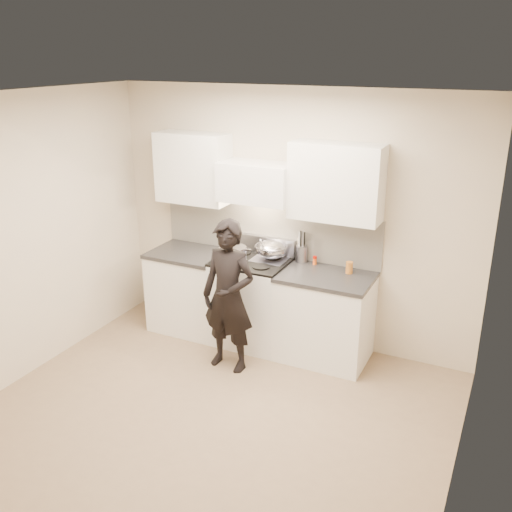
# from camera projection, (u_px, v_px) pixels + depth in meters

# --- Properties ---
(ground_plane) EXTENTS (4.00, 4.00, 0.00)m
(ground_plane) POSITION_uv_depth(u_px,v_px,m) (211.00, 417.00, 4.98)
(ground_plane) COLOR #856D51
(room_shell) EXTENTS (4.04, 3.54, 2.70)m
(room_shell) POSITION_uv_depth(u_px,v_px,m) (222.00, 231.00, 4.77)
(room_shell) COLOR beige
(room_shell) RESTS_ON ground
(stove) EXTENTS (0.76, 0.65, 0.96)m
(stove) POSITION_uv_depth(u_px,v_px,m) (252.00, 301.00, 6.15)
(stove) COLOR white
(stove) RESTS_ON ground
(counter_right) EXTENTS (0.92, 0.67, 0.92)m
(counter_right) POSITION_uv_depth(u_px,v_px,m) (325.00, 317.00, 5.81)
(counter_right) COLOR white
(counter_right) RESTS_ON ground
(counter_left) EXTENTS (0.82, 0.67, 0.92)m
(counter_left) POSITION_uv_depth(u_px,v_px,m) (190.00, 290.00, 6.47)
(counter_left) COLOR white
(counter_left) RESTS_ON ground
(wok) EXTENTS (0.35, 0.42, 0.28)m
(wok) POSITION_uv_depth(u_px,v_px,m) (271.00, 250.00, 5.97)
(wok) COLOR #B0AFBD
(wok) RESTS_ON stove
(stock_pot) EXTENTS (0.34, 0.28, 0.16)m
(stock_pot) POSITION_uv_depth(u_px,v_px,m) (235.00, 254.00, 5.88)
(stock_pot) COLOR #B0AFBD
(stock_pot) RESTS_ON stove
(utensil_crock) EXTENTS (0.12, 0.12, 0.33)m
(utensil_crock) POSITION_uv_depth(u_px,v_px,m) (301.00, 252.00, 5.98)
(utensil_crock) COLOR #A0A1AC
(utensil_crock) RESTS_ON counter_right
(spice_jar) EXTENTS (0.04, 0.04, 0.09)m
(spice_jar) POSITION_uv_depth(u_px,v_px,m) (315.00, 260.00, 5.92)
(spice_jar) COLOR #DD5516
(spice_jar) RESTS_ON counter_right
(oil_glass) EXTENTS (0.07, 0.07, 0.12)m
(oil_glass) POSITION_uv_depth(u_px,v_px,m) (349.00, 268.00, 5.68)
(oil_glass) COLOR #BB6C24
(oil_glass) RESTS_ON counter_right
(person) EXTENTS (0.58, 0.40, 1.53)m
(person) POSITION_uv_depth(u_px,v_px,m) (229.00, 296.00, 5.54)
(person) COLOR black
(person) RESTS_ON ground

